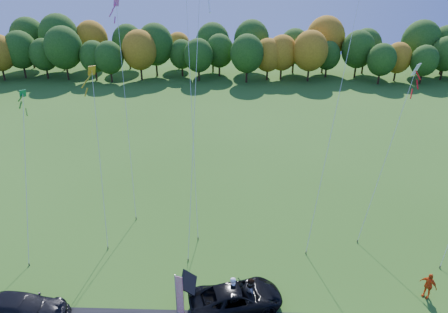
{
  "coord_description": "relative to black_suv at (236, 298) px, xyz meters",
  "views": [
    {
      "loc": [
        0.79,
        -18.74,
        18.62
      ],
      "look_at": [
        0.0,
        6.0,
        7.0
      ],
      "focal_mm": 32.0,
      "sensor_mm": 36.0,
      "label": 1
    }
  ],
  "objects": [
    {
      "name": "ground",
      "position": [
        -0.94,
        0.7,
        -0.78
      ],
      "size": [
        160.0,
        160.0,
        0.0
      ],
      "primitive_type": "plane",
      "color": "#2E5C18"
    },
    {
      "name": "tree_line",
      "position": [
        -0.94,
        55.7,
        -0.78
      ],
      "size": [
        116.0,
        12.0,
        10.0
      ],
      "primitive_type": null,
      "color": "#1E4711",
      "rests_on": "ground"
    },
    {
      "name": "black_suv",
      "position": [
        0.0,
        0.0,
        0.0
      ],
      "size": [
        6.13,
        4.08,
        1.56
      ],
      "primitive_type": "imported",
      "rotation": [
        0.0,
        0.0,
        1.86
      ],
      "color": "black",
      "rests_on": "ground"
    },
    {
      "name": "dark_truck_a",
      "position": [
        -12.41,
        -1.3,
        0.01
      ],
      "size": [
        5.58,
        2.57,
        1.58
      ],
      "primitive_type": "imported",
      "rotation": [
        0.0,
        0.0,
        1.5
      ],
      "color": "black",
      "rests_on": "ground"
    },
    {
      "name": "person_tailgate_a",
      "position": [
        -0.15,
        0.41,
        0.2
      ],
      "size": [
        0.58,
        0.78,
        1.96
      ],
      "primitive_type": "imported",
      "rotation": [
        0.0,
        0.0,
        1.74
      ],
      "color": "white",
      "rests_on": "ground"
    },
    {
      "name": "person_tailgate_b",
      "position": [
        0.91,
        0.39,
        0.17
      ],
      "size": [
        0.82,
        1.0,
        1.91
      ],
      "primitive_type": "imported",
      "rotation": [
        0.0,
        0.0,
        1.46
      ],
      "color": "gray",
      "rests_on": "ground"
    },
    {
      "name": "person_east",
      "position": [
        11.9,
        1.33,
        0.11
      ],
      "size": [
        1.02,
        1.06,
        1.78
      ],
      "primitive_type": "imported",
      "rotation": [
        0.0,
        0.0,
        -0.83
      ],
      "color": "#E35715",
      "rests_on": "ground"
    },
    {
      "name": "feather_flag",
      "position": [
        -3.21,
        -1.26,
        1.39
      ],
      "size": [
        0.46,
        0.18,
        3.57
      ],
      "color": "#999999",
      "rests_on": "ground"
    },
    {
      "name": "kite_delta_blue",
      "position": [
        -3.8,
        12.33,
        14.19
      ],
      "size": [
        3.14,
        12.03,
        30.17
      ],
      "color": "#4C3F33",
      "rests_on": "ground"
    },
    {
      "name": "kite_parafoil_orange",
      "position": [
        7.98,
        11.35,
        14.08
      ],
      "size": [
        7.92,
        12.84,
        30.2
      ],
      "color": "#4C3F33",
      "rests_on": "ground"
    },
    {
      "name": "kite_delta_red",
      "position": [
        -2.96,
        8.65,
        10.56
      ],
      "size": [
        2.76,
        9.16,
        21.39
      ],
      "color": "#4C3F33",
      "rests_on": "ground"
    },
    {
      "name": "kite_diamond_yellow",
      "position": [
        -9.96,
        7.66,
        5.53
      ],
      "size": [
        1.63,
        5.14,
        12.83
      ],
      "color": "#4C3F33",
      "rests_on": "ground"
    },
    {
      "name": "kite_diamond_green",
      "position": [
        -14.94,
        6.38,
        4.65
      ],
      "size": [
        1.66,
        6.49,
        11.13
      ],
      "color": "#4C3F33",
      "rests_on": "ground"
    },
    {
      "name": "kite_diamond_white",
      "position": [
        11.07,
        9.14,
        5.35
      ],
      "size": [
        4.64,
        5.55,
        12.88
      ],
      "color": "#4C3F33",
      "rests_on": "ground"
    },
    {
      "name": "kite_diamond_pink",
      "position": [
        -9.18,
        12.92,
        7.44
      ],
      "size": [
        2.39,
        7.91,
        16.78
      ],
      "color": "#4C3F33",
      "rests_on": "ground"
    }
  ]
}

